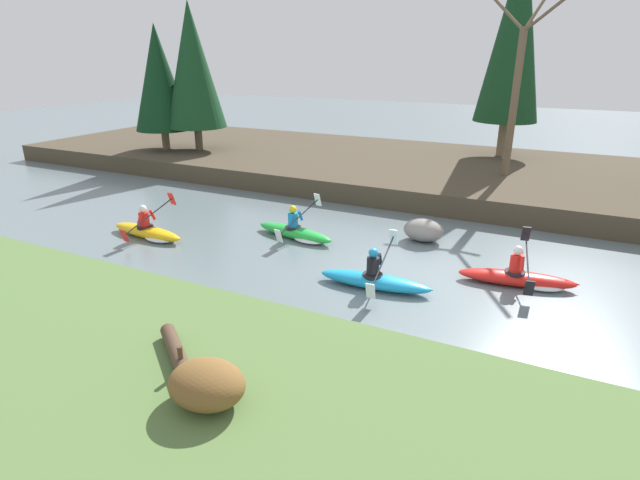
% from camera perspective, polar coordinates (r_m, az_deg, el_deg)
% --- Properties ---
extents(ground_plane, '(90.00, 90.00, 0.00)m').
position_cam_1_polar(ground_plane, '(12.73, 9.60, -4.10)').
color(ground_plane, slate).
extents(riverbank_near, '(44.00, 6.19, 0.75)m').
position_cam_1_polar(riverbank_near, '(7.18, -8.23, -22.65)').
color(riverbank_near, '#56753D').
rests_on(riverbank_near, ground).
extents(riverbank_far, '(44.00, 10.33, 0.78)m').
position_cam_1_polar(riverbank_far, '(22.22, 17.58, 7.03)').
color(riverbank_far, '#473D2D').
rests_on(riverbank_far, ground).
extents(conifer_tree_far_left, '(2.62, 2.62, 5.76)m').
position_cam_1_polar(conifer_tree_far_left, '(25.78, -17.92, 17.20)').
color(conifer_tree_far_left, brown).
rests_on(conifer_tree_far_left, riverbank_far).
extents(conifer_tree_left, '(2.82, 2.82, 6.71)m').
position_cam_1_polar(conifer_tree_left, '(25.13, -14.37, 18.73)').
color(conifer_tree_left, brown).
rests_on(conifer_tree_left, riverbank_far).
extents(conifer_tree_mid_left, '(2.78, 2.78, 9.24)m').
position_cam_1_polar(conifer_tree_mid_left, '(24.44, 21.46, 21.48)').
color(conifer_tree_mid_left, '#7A664C').
rests_on(conifer_tree_mid_left, riverbank_far).
extents(bare_tree_upstream, '(3.91, 3.86, 7.12)m').
position_cam_1_polar(bare_tree_upstream, '(20.54, 21.65, 16.12)').
color(bare_tree_upstream, brown).
rests_on(bare_tree_upstream, riverbank_far).
extents(shrub_clump_third, '(1.10, 0.92, 0.60)m').
position_cam_1_polar(shrub_clump_third, '(7.22, -12.80, -15.76)').
color(shrub_clump_third, brown).
rests_on(shrub_clump_third, riverbank_near).
extents(kayaker_lead, '(2.79, 2.06, 1.20)m').
position_cam_1_polar(kayaker_lead, '(12.94, 22.05, -4.03)').
color(kayaker_lead, red).
rests_on(kayaker_lead, ground).
extents(kayaker_middle, '(2.79, 2.07, 1.20)m').
position_cam_1_polar(kayaker_middle, '(11.94, 6.35, -4.49)').
color(kayaker_middle, '#1993D6').
rests_on(kayaker_middle, ground).
extents(kayaker_trailing, '(2.80, 2.07, 1.20)m').
position_cam_1_polar(kayaker_trailing, '(15.00, -2.59, 0.89)').
color(kayaker_trailing, green).
rests_on(kayaker_trailing, ground).
extents(kayaker_far_back, '(2.79, 2.07, 1.20)m').
position_cam_1_polar(kayaker_far_back, '(15.91, -18.91, 0.92)').
color(kayaker_far_back, yellow).
rests_on(kayaker_far_back, ground).
extents(boulder_midstream, '(1.18, 0.92, 0.67)m').
position_cam_1_polar(boulder_midstream, '(15.09, 11.74, 1.13)').
color(boulder_midstream, gray).
rests_on(boulder_midstream, ground).
extents(driftwood_log, '(1.63, 1.33, 0.44)m').
position_cam_1_polar(driftwood_log, '(8.17, -15.84, -12.85)').
color(driftwood_log, '#4C3828').
rests_on(driftwood_log, riverbank_near).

